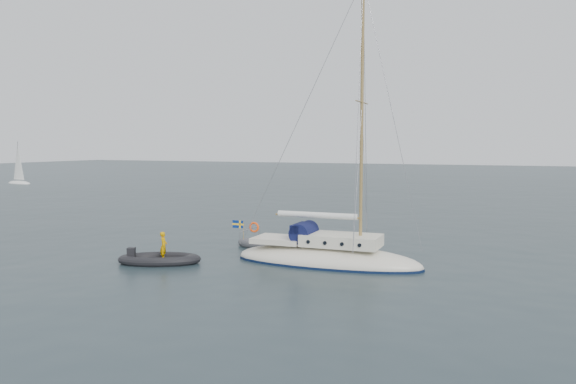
% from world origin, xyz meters
% --- Properties ---
extents(ground, '(300.00, 300.00, 0.00)m').
position_xyz_m(ground, '(0.00, 0.00, 0.00)').
color(ground, black).
rests_on(ground, ground).
extents(sailboat, '(10.47, 3.13, 14.92)m').
position_xyz_m(sailboat, '(1.23, -1.47, 1.13)').
color(sailboat, beige).
rests_on(sailboat, ground).
extents(dinghy, '(3.13, 1.42, 0.45)m').
position_xyz_m(dinghy, '(-4.19, 1.39, 0.20)').
color(dinghy, '#444448').
rests_on(dinghy, ground).
extents(rib, '(4.33, 1.97, 1.69)m').
position_xyz_m(rib, '(-6.88, -4.76, 0.26)').
color(rib, black).
rests_on(rib, ground).
extents(distant_yacht_a, '(5.35, 2.85, 7.08)m').
position_xyz_m(distant_yacht_a, '(-63.45, 36.00, 3.03)').
color(distant_yacht_a, silver).
rests_on(distant_yacht_a, ground).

